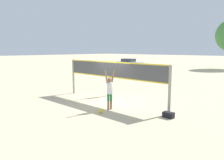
{
  "coord_description": "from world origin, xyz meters",
  "views": [
    {
      "loc": [
        8.52,
        -8.99,
        3.03
      ],
      "look_at": [
        0.0,
        0.0,
        1.28
      ],
      "focal_mm": 35.0,
      "sensor_mm": 36.0,
      "label": 1
    }
  ],
  "objects_px": {
    "volleyball": "(101,111)",
    "gear_bag": "(168,115)",
    "parked_car_far": "(129,63)",
    "player_blocker": "(110,78)",
    "player_spiker": "(110,89)",
    "volleyball_net": "(112,74)"
  },
  "relations": [
    {
      "from": "player_blocker",
      "to": "volleyball",
      "type": "distance_m",
      "value": 4.13
    },
    {
      "from": "volleyball",
      "to": "gear_bag",
      "type": "distance_m",
      "value": 3.14
    },
    {
      "from": "volleyball",
      "to": "parked_car_far",
      "type": "height_order",
      "value": "parked_car_far"
    },
    {
      "from": "player_blocker",
      "to": "parked_car_far",
      "type": "xyz_separation_m",
      "value": [
        -14.44,
        19.78,
        -0.51
      ]
    },
    {
      "from": "player_blocker",
      "to": "player_spiker",
      "type": "bearing_deg",
      "value": 43.3
    },
    {
      "from": "volleyball_net",
      "to": "player_spiker",
      "type": "relative_size",
      "value": 3.71
    },
    {
      "from": "volleyball_net",
      "to": "player_blocker",
      "type": "relative_size",
      "value": 3.45
    },
    {
      "from": "player_spiker",
      "to": "player_blocker",
      "type": "bearing_deg",
      "value": 43.3
    },
    {
      "from": "volleyball_net",
      "to": "player_spiker",
      "type": "bearing_deg",
      "value": -50.59
    },
    {
      "from": "player_spiker",
      "to": "parked_car_far",
      "type": "height_order",
      "value": "player_spiker"
    },
    {
      "from": "player_spiker",
      "to": "gear_bag",
      "type": "distance_m",
      "value": 3.09
    },
    {
      "from": "volleyball",
      "to": "gear_bag",
      "type": "bearing_deg",
      "value": 30.15
    },
    {
      "from": "player_spiker",
      "to": "gear_bag",
      "type": "height_order",
      "value": "player_spiker"
    },
    {
      "from": "volleyball_net",
      "to": "player_spiker",
      "type": "xyz_separation_m",
      "value": [
        1.05,
        -1.27,
        -0.57
      ]
    },
    {
      "from": "gear_bag",
      "to": "parked_car_far",
      "type": "distance_m",
      "value": 28.99
    },
    {
      "from": "player_spiker",
      "to": "player_blocker",
      "type": "height_order",
      "value": "player_blocker"
    },
    {
      "from": "player_blocker",
      "to": "gear_bag",
      "type": "relative_size",
      "value": 4.49
    },
    {
      "from": "gear_bag",
      "to": "parked_car_far",
      "type": "xyz_separation_m",
      "value": [
        -19.58,
        21.38,
        0.5
      ]
    },
    {
      "from": "parked_car_far",
      "to": "volleyball",
      "type": "bearing_deg",
      "value": -54.04
    },
    {
      "from": "volleyball_net",
      "to": "gear_bag",
      "type": "distance_m",
      "value": 4.17
    },
    {
      "from": "player_blocker",
      "to": "volleyball",
      "type": "relative_size",
      "value": 10.15
    },
    {
      "from": "player_blocker",
      "to": "parked_car_far",
      "type": "distance_m",
      "value": 24.49
    }
  ]
}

